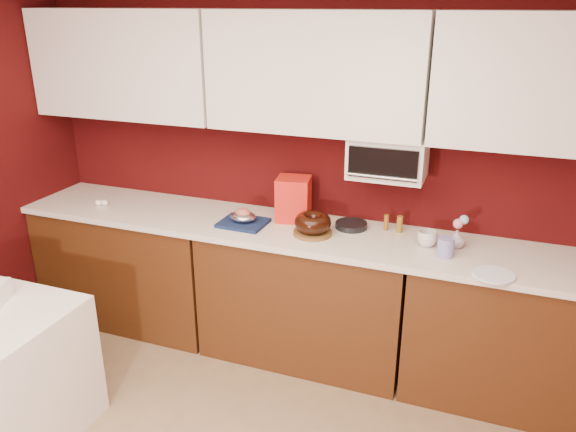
# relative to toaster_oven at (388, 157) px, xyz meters

# --- Properties ---
(wall_back) EXTENTS (4.00, 0.02, 2.50)m
(wall_back) POSITION_rel_toaster_oven_xyz_m (-0.45, 0.15, -0.12)
(wall_back) COLOR #3D0808
(wall_back) RESTS_ON floor
(base_cabinet_left) EXTENTS (1.31, 0.58, 0.86)m
(base_cabinet_left) POSITION_rel_toaster_oven_xyz_m (-1.78, -0.17, -0.95)
(base_cabinet_left) COLOR #47240E
(base_cabinet_left) RESTS_ON floor
(base_cabinet_center) EXTENTS (1.31, 0.58, 0.86)m
(base_cabinet_center) POSITION_rel_toaster_oven_xyz_m (-0.45, -0.17, -0.95)
(base_cabinet_center) COLOR #47240E
(base_cabinet_center) RESTS_ON floor
(base_cabinet_right) EXTENTS (1.31, 0.58, 0.86)m
(base_cabinet_right) POSITION_rel_toaster_oven_xyz_m (0.88, -0.17, -0.95)
(base_cabinet_right) COLOR #47240E
(base_cabinet_right) RESTS_ON floor
(countertop) EXTENTS (4.00, 0.62, 0.04)m
(countertop) POSITION_rel_toaster_oven_xyz_m (-0.45, -0.17, -0.49)
(countertop) COLOR silver
(countertop) RESTS_ON base_cabinet_center
(upper_cabinet_left) EXTENTS (1.31, 0.33, 0.70)m
(upper_cabinet_left) POSITION_rel_toaster_oven_xyz_m (-1.78, -0.02, 0.48)
(upper_cabinet_left) COLOR white
(upper_cabinet_left) RESTS_ON wall_back
(upper_cabinet_center) EXTENTS (1.31, 0.33, 0.70)m
(upper_cabinet_center) POSITION_rel_toaster_oven_xyz_m (-0.45, -0.02, 0.48)
(upper_cabinet_center) COLOR white
(upper_cabinet_center) RESTS_ON wall_back
(upper_cabinet_right) EXTENTS (1.31, 0.33, 0.70)m
(upper_cabinet_right) POSITION_rel_toaster_oven_xyz_m (0.88, -0.02, 0.48)
(upper_cabinet_right) COLOR white
(upper_cabinet_right) RESTS_ON wall_back
(toaster_oven) EXTENTS (0.45, 0.30, 0.25)m
(toaster_oven) POSITION_rel_toaster_oven_xyz_m (0.00, 0.00, 0.00)
(toaster_oven) COLOR white
(toaster_oven) RESTS_ON upper_cabinet_center
(toaster_oven_door) EXTENTS (0.40, 0.02, 0.18)m
(toaster_oven_door) POSITION_rel_toaster_oven_xyz_m (0.00, -0.16, 0.00)
(toaster_oven_door) COLOR black
(toaster_oven_door) RESTS_ON toaster_oven
(toaster_oven_handle) EXTENTS (0.42, 0.02, 0.02)m
(toaster_oven_handle) POSITION_rel_toaster_oven_xyz_m (0.00, -0.18, -0.07)
(toaster_oven_handle) COLOR silver
(toaster_oven_handle) RESTS_ON toaster_oven
(cake_base) EXTENTS (0.24, 0.24, 0.02)m
(cake_base) POSITION_rel_toaster_oven_xyz_m (-0.40, -0.22, -0.46)
(cake_base) COLOR brown
(cake_base) RESTS_ON countertop
(bundt_cake) EXTENTS (0.26, 0.26, 0.09)m
(bundt_cake) POSITION_rel_toaster_oven_xyz_m (-0.40, -0.22, -0.39)
(bundt_cake) COLOR black
(bundt_cake) RESTS_ON cake_base
(navy_towel) EXTENTS (0.30, 0.25, 0.02)m
(navy_towel) POSITION_rel_toaster_oven_xyz_m (-0.86, -0.22, -0.46)
(navy_towel) COLOR #132048
(navy_towel) RESTS_ON countertop
(foil_ham_nest) EXTENTS (0.21, 0.19, 0.06)m
(foil_ham_nest) POSITION_rel_toaster_oven_xyz_m (-0.86, -0.22, -0.42)
(foil_ham_nest) COLOR silver
(foil_ham_nest) RESTS_ON navy_towel
(roasted_ham) EXTENTS (0.11, 0.09, 0.06)m
(roasted_ham) POSITION_rel_toaster_oven_xyz_m (-0.86, -0.22, -0.40)
(roasted_ham) COLOR #C36759
(roasted_ham) RESTS_ON foil_ham_nest
(pandoro_box) EXTENTS (0.24, 0.22, 0.29)m
(pandoro_box) POSITION_rel_toaster_oven_xyz_m (-0.59, -0.02, -0.33)
(pandoro_box) COLOR #B50C1B
(pandoro_box) RESTS_ON countertop
(dark_pan) EXTENTS (0.23, 0.23, 0.04)m
(dark_pan) POSITION_rel_toaster_oven_xyz_m (-0.20, -0.03, -0.46)
(dark_pan) COLOR black
(dark_pan) RESTS_ON countertop
(coffee_mug) EXTENTS (0.14, 0.14, 0.11)m
(coffee_mug) POSITION_rel_toaster_oven_xyz_m (0.29, -0.14, -0.42)
(coffee_mug) COLOR silver
(coffee_mug) RESTS_ON countertop
(blue_jar) EXTENTS (0.10, 0.10, 0.11)m
(blue_jar) POSITION_rel_toaster_oven_xyz_m (0.40, -0.25, -0.42)
(blue_jar) COLOR navy
(blue_jar) RESTS_ON countertop
(flower_vase) EXTENTS (0.10, 0.10, 0.12)m
(flower_vase) POSITION_rel_toaster_oven_xyz_m (0.45, -0.11, -0.41)
(flower_vase) COLOR silver
(flower_vase) RESTS_ON countertop
(flower_pink) EXTENTS (0.06, 0.06, 0.06)m
(flower_pink) POSITION_rel_toaster_oven_xyz_m (0.45, -0.11, -0.33)
(flower_pink) COLOR pink
(flower_pink) RESTS_ON flower_vase
(flower_blue) EXTENTS (0.05, 0.05, 0.05)m
(flower_blue) POSITION_rel_toaster_oven_xyz_m (0.48, -0.09, -0.30)
(flower_blue) COLOR #87BCD9
(flower_blue) RESTS_ON flower_vase
(china_plate) EXTENTS (0.24, 0.24, 0.01)m
(china_plate) POSITION_rel_toaster_oven_xyz_m (0.67, -0.41, -0.47)
(china_plate) COLOR white
(china_plate) RESTS_ON countertop
(amber_bottle) EXTENTS (0.05, 0.05, 0.11)m
(amber_bottle) POSITION_rel_toaster_oven_xyz_m (0.10, 0.01, -0.42)
(amber_bottle) COLOR brown
(amber_bottle) RESTS_ON countertop
(egg_left) EXTENTS (0.05, 0.04, 0.04)m
(egg_left) POSITION_rel_toaster_oven_xyz_m (-1.97, -0.24, -0.46)
(egg_left) COLOR white
(egg_left) RESTS_ON countertop
(egg_right) EXTENTS (0.07, 0.06, 0.04)m
(egg_right) POSITION_rel_toaster_oven_xyz_m (-1.93, -0.24, -0.45)
(egg_right) COLOR white
(egg_right) RESTS_ON countertop
(amber_bottle_tall) EXTENTS (0.04, 0.04, 0.10)m
(amber_bottle_tall) POSITION_rel_toaster_oven_xyz_m (0.01, 0.01, -0.42)
(amber_bottle_tall) COLOR brown
(amber_bottle_tall) RESTS_ON countertop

